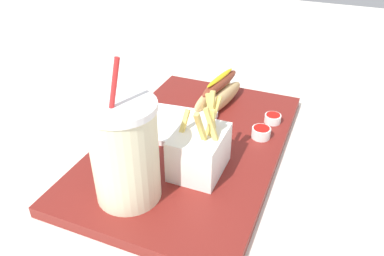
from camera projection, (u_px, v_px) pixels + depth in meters
The scene contains 8 objects.
ground_plane at pixel (192, 155), 0.72m from camera, with size 2.40×2.40×0.02m, color silver.
food_tray at pixel (192, 146), 0.71m from camera, with size 0.50×0.31×0.02m, color maroon.
soda_cup at pixel (125, 152), 0.54m from camera, with size 0.10×0.10×0.22m.
fries_basket at pixel (200, 151), 0.61m from camera, with size 0.10×0.08×0.14m.
hot_dog_1 at pixel (219, 93), 0.81m from camera, with size 0.16×0.07×0.07m.
ketchup_cup_1 at pixel (261, 132), 0.71m from camera, with size 0.04×0.04×0.02m.
ketchup_cup_2 at pixel (273, 118), 0.76m from camera, with size 0.03×0.03×0.02m.
napkin_stack at pixel (177, 126), 0.74m from camera, with size 0.13×0.13×0.01m, color white.
Camera 1 is at (0.54, 0.22, 0.42)m, focal length 35.62 mm.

